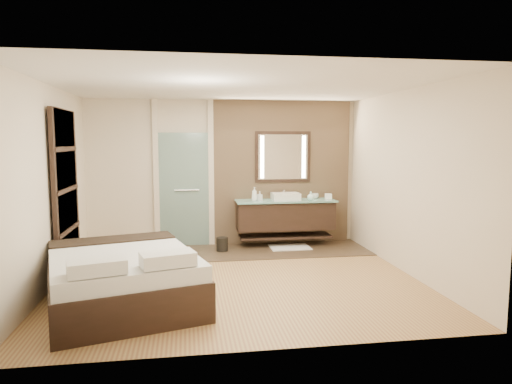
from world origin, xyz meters
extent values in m
plane|color=brown|center=(0.00, 0.00, 0.00)|extent=(5.00, 5.00, 0.00)
cube|color=#34281C|center=(0.60, 1.60, 0.01)|extent=(3.80, 1.30, 0.01)
cube|color=tan|center=(1.10, 2.21, 1.35)|extent=(2.60, 0.08, 2.70)
cube|color=black|center=(1.10, 1.92, 0.57)|extent=(1.80, 0.50, 0.50)
cube|color=black|center=(1.10, 1.92, 0.18)|extent=(1.71, 0.45, 0.04)
cube|color=#96E5D6|center=(1.10, 1.90, 0.85)|extent=(1.85, 0.55, 0.03)
cube|color=white|center=(1.10, 1.90, 0.93)|extent=(0.50, 0.38, 0.13)
cylinder|color=silver|center=(1.10, 2.09, 0.95)|extent=(0.03, 0.03, 0.18)
cylinder|color=silver|center=(1.10, 2.05, 1.03)|extent=(0.02, 0.10, 0.02)
cube|color=black|center=(1.10, 2.16, 1.65)|extent=(1.06, 0.03, 0.96)
cube|color=white|center=(1.10, 2.15, 1.65)|extent=(0.94, 0.01, 0.84)
cube|color=#FFE7BF|center=(0.70, 2.14, 1.65)|extent=(0.07, 0.01, 0.80)
cube|color=#FFE7BF|center=(1.50, 2.14, 1.65)|extent=(0.07, 0.01, 0.80)
cube|color=#A4D0C6|center=(-0.75, 2.20, 1.05)|extent=(0.90, 0.05, 2.10)
cylinder|color=silver|center=(-0.70, 2.15, 1.05)|extent=(0.45, 0.03, 0.03)
cube|color=beige|center=(-1.25, 2.21, 1.35)|extent=(0.10, 0.08, 2.70)
cube|color=beige|center=(-0.25, 2.21, 1.35)|extent=(0.10, 0.08, 2.70)
cube|color=black|center=(-2.43, 0.60, 1.20)|extent=(0.06, 1.20, 2.40)
cube|color=#F1E7CB|center=(-2.41, 0.60, 0.37)|extent=(0.02, 1.06, 0.52)
cube|color=#F1E7CB|center=(-2.41, 0.60, 0.96)|extent=(0.02, 1.06, 0.52)
cube|color=#F1E7CB|center=(-2.41, 0.60, 1.54)|extent=(0.02, 1.06, 0.52)
cube|color=#F1E7CB|center=(-2.41, 0.60, 2.13)|extent=(0.02, 1.06, 0.52)
cube|color=black|center=(-1.48, -0.79, 0.22)|extent=(2.13, 2.40, 0.45)
cube|color=silver|center=(-1.48, -0.79, 0.54)|extent=(2.06, 2.34, 0.18)
cube|color=black|center=(-1.69, -0.06, 0.63)|extent=(1.64, 0.87, 0.04)
cube|color=silver|center=(-1.60, -1.67, 0.71)|extent=(0.62, 0.45, 0.14)
cube|color=silver|center=(-0.91, -1.48, 0.71)|extent=(0.62, 0.45, 0.14)
cube|color=white|center=(1.14, 1.71, 0.02)|extent=(0.72, 0.51, 0.02)
cylinder|color=black|center=(-0.10, 1.63, 0.13)|extent=(0.26, 0.26, 0.25)
cube|color=white|center=(1.92, 1.90, 0.92)|extent=(0.14, 0.14, 0.10)
imported|color=white|center=(0.52, 1.90, 0.99)|extent=(0.12, 0.12, 0.25)
imported|color=#B2B2B2|center=(0.62, 1.89, 0.95)|extent=(0.10, 0.10, 0.17)
imported|color=#C0F2E9|center=(1.54, 1.77, 0.95)|extent=(0.16, 0.16, 0.17)
imported|color=silver|center=(1.70, 2.02, 0.91)|extent=(0.16, 0.16, 0.10)
camera|label=1|loc=(-0.70, -6.27, 1.96)|focal=32.00mm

